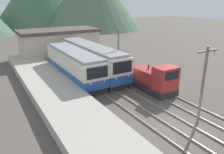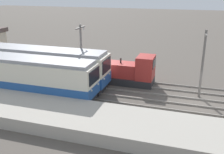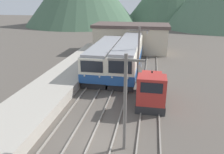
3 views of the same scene
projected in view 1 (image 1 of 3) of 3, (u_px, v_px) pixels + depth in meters
The scene contains 11 objects.
ground_plane at pixel (179, 127), 16.35m from camera, with size 200.00×200.00×0.00m, color #564F47.
platform_left at pixel (106, 150), 13.15m from camera, with size 4.50×54.00×0.95m, color #ADA599.
track_left at pixel (152, 137), 15.06m from camera, with size 1.54×60.00×0.14m.
track_center at pixel (181, 126), 16.43m from camera, with size 1.54×60.00×0.14m.
track_right at pixel (207, 116), 17.89m from camera, with size 1.54×60.00×0.14m.
commuter_train_left at pixel (74, 66), 26.06m from camera, with size 2.84×12.32×3.56m.
commuter_train_center at pixel (91, 60), 28.42m from camera, with size 2.84×15.05×3.75m.
shunting_locomotive at pixel (155, 80), 22.71m from camera, with size 2.40×5.18×3.00m.
catenary_mast_near at pixel (203, 83), 15.86m from camera, with size 2.00×0.20×6.05m.
catenary_mast_mid at pixel (118, 53), 25.15m from camera, with size 2.00×0.20×6.05m.
station_building at pixel (59, 43), 36.39m from camera, with size 12.60×6.30×4.69m.
Camera 1 is at (-11.63, -9.60, 8.92)m, focal length 35.00 mm.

